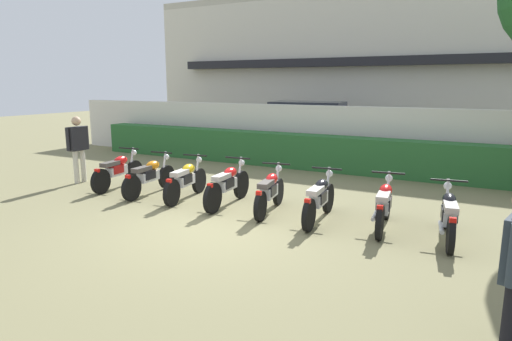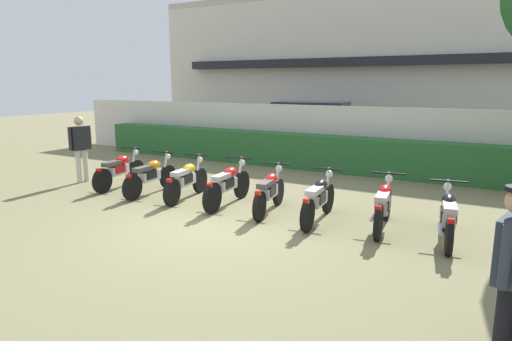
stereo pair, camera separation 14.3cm
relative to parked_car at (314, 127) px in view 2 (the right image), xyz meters
name	(u,v)px [view 2 (the right image)]	position (x,y,z in m)	size (l,w,h in m)	color
ground	(213,227)	(1.88, -9.54, -0.94)	(60.00, 60.00, 0.00)	olive
building	(400,68)	(1.88, 5.77, 2.36)	(22.48, 6.50, 6.59)	beige
compound_wall	(337,137)	(1.88, -2.77, 0.01)	(21.36, 0.30, 1.90)	silver
hedge_row	(329,153)	(1.88, -3.47, -0.41)	(17.09, 0.70, 1.04)	#28602D
parked_car	(314,127)	(0.00, 0.00, 0.00)	(4.68, 2.49, 1.89)	navy
motorcycle_in_row_0	(120,170)	(-1.92, -8.14, -0.49)	(0.60, 1.87, 0.96)	black
motorcycle_in_row_1	(151,176)	(-0.79, -8.25, -0.49)	(0.60, 1.90, 0.95)	black
motorcycle_in_row_2	(186,180)	(0.23, -8.20, -0.49)	(0.60, 1.86, 0.95)	black
motorcycle_in_row_3	(228,184)	(1.33, -8.19, -0.48)	(0.60, 1.95, 0.97)	black
motorcycle_in_row_4	(269,191)	(2.35, -8.23, -0.50)	(0.60, 1.79, 0.94)	black
motorcycle_in_row_5	(318,199)	(3.44, -8.30, -0.49)	(0.60, 1.88, 0.95)	black
motorcycle_in_row_6	(383,205)	(4.61, -8.16, -0.49)	(0.60, 1.84, 0.96)	black
motorcycle_in_row_7	(448,216)	(5.68, -8.28, -0.50)	(0.60, 1.83, 0.94)	black
inspector_person	(80,143)	(-3.27, -8.16, 0.10)	(0.23, 0.69, 1.74)	beige
officer_0	(512,262)	(6.52, -11.52, 0.07)	(0.32, 0.66, 1.70)	black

